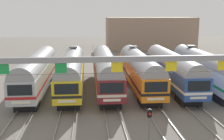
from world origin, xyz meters
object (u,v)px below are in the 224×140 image
Objects in this scene: commuter_train_white at (204,68)px; catenary_gantry at (144,70)px; commuter_train_maroon at (106,69)px; commuter_train_orange at (139,69)px; commuter_train_yellow at (72,70)px; commuter_train_blue at (172,68)px; commuter_train_stainless at (37,71)px; yard_signal_mast at (149,120)px.

commuter_train_white is 17.50m from catenary_gantry.
catenary_gantry reaches higher than commuter_train_maroon.
commuter_train_orange is (4.32, 0.00, 0.00)m from commuter_train_maroon.
commuter_train_yellow reaches higher than commuter_train_blue.
catenary_gantry is (10.80, -13.49, 2.69)m from commuter_train_stainless.
commuter_train_orange is at bearing 82.21° from yard_signal_mast.
commuter_train_stainless reaches higher than yard_signal_mast.
catenary_gantry is 9.09× the size of yard_signal_mast.
commuter_train_orange is 0.67× the size of catenary_gantry.
commuter_train_orange reaches higher than commuter_train_blue.
commuter_train_white is (4.32, 0.00, 0.00)m from commuter_train_blue.
commuter_train_orange reaches higher than yard_signal_mast.
commuter_train_orange is at bearing 0.00° from commuter_train_yellow.
commuter_train_yellow is at bearing 179.94° from commuter_train_maroon.
catenary_gantry is (-10.80, -13.50, 2.69)m from commuter_train_white.
catenary_gantry reaches higher than commuter_train_blue.
yard_signal_mast is at bearing -67.68° from commuter_train_yellow.
commuter_train_yellow reaches higher than commuter_train_maroon.
catenary_gantry is (2.16, -13.49, 2.69)m from commuter_train_maroon.
commuter_train_maroon is (8.64, 0.00, 0.00)m from commuter_train_stainless.
commuter_train_yellow is (4.32, 0.00, 0.00)m from commuter_train_stainless.
commuter_train_blue is 15.21m from catenary_gantry.
commuter_train_white reaches higher than commuter_train_stainless.
commuter_train_yellow reaches higher than yard_signal_mast.
commuter_train_stainless is 19.14m from yard_signal_mast.
commuter_train_orange is at bearing 180.00° from commuter_train_white.
commuter_train_orange is 1.00× the size of commuter_train_blue.
commuter_train_yellow is at bearing 112.32° from yard_signal_mast.
commuter_train_yellow is 1.00× the size of commuter_train_maroon.
commuter_train_yellow is 4.32m from commuter_train_maroon.
commuter_train_white is 6.12× the size of yard_signal_mast.
commuter_train_white is 19.14m from yard_signal_mast.
commuter_train_blue reaches higher than yard_signal_mast.
commuter_train_blue is at bearing 0.00° from commuter_train_maroon.
commuter_train_maroon is 8.64m from commuter_train_blue.
commuter_train_maroon reaches higher than yard_signal_mast.
commuter_train_blue is (8.64, 0.00, 0.00)m from commuter_train_maroon.
commuter_train_yellow is 17.08m from yard_signal_mast.
commuter_train_yellow is 1.00× the size of commuter_train_orange.
commuter_train_white is (12.97, 0.00, 0.00)m from commuter_train_maroon.
catenary_gantry is at bearing -99.09° from commuter_train_orange.
commuter_train_blue is at bearing 67.67° from yard_signal_mast.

